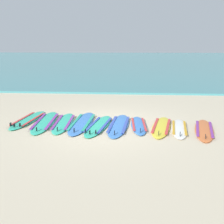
% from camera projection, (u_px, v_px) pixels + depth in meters
% --- Properties ---
extents(ground_plane, '(80.00, 80.00, 0.00)m').
position_uv_depth(ground_plane, '(103.00, 126.00, 8.21)').
color(ground_plane, beige).
extents(sea, '(80.00, 60.00, 0.10)m').
position_uv_depth(sea, '(124.00, 59.00, 42.20)').
color(sea, teal).
rests_on(sea, ground).
extents(surfboard_0, '(0.81, 2.34, 0.18)m').
position_uv_depth(surfboard_0, '(28.00, 120.00, 8.76)').
color(surfboard_0, '#2DB793').
rests_on(surfboard_0, ground).
extents(surfboard_1, '(0.81, 2.58, 0.18)m').
position_uv_depth(surfboard_1, '(45.00, 122.00, 8.51)').
color(surfboard_1, '#2DB793').
rests_on(surfboard_1, ground).
extents(surfboard_2, '(0.69, 2.33, 0.18)m').
position_uv_depth(surfboard_2, '(63.00, 123.00, 8.42)').
color(surfboard_2, '#2DB793').
rests_on(surfboard_2, ground).
extents(surfboard_3, '(0.77, 2.61, 0.18)m').
position_uv_depth(surfboard_3, '(82.00, 123.00, 8.42)').
color(surfboard_3, '#3875CC').
rests_on(surfboard_3, ground).
extents(surfboard_4, '(0.96, 2.37, 0.18)m').
position_uv_depth(surfboard_4, '(99.00, 126.00, 8.13)').
color(surfboard_4, '#2DB793').
rests_on(surfboard_4, ground).
extents(surfboard_5, '(0.83, 2.50, 0.18)m').
position_uv_depth(surfboard_5, '(119.00, 125.00, 8.18)').
color(surfboard_5, '#3875CC').
rests_on(surfboard_5, ground).
extents(surfboard_6, '(0.55, 1.96, 0.18)m').
position_uv_depth(surfboard_6, '(139.00, 125.00, 8.18)').
color(surfboard_6, '#3875CC').
rests_on(surfboard_6, ground).
extents(surfboard_7, '(1.01, 2.29, 0.18)m').
position_uv_depth(surfboard_7, '(161.00, 127.00, 8.02)').
color(surfboard_7, yellow).
rests_on(surfboard_7, ground).
extents(surfboard_8, '(0.79, 1.99, 0.18)m').
position_uv_depth(surfboard_8, '(179.00, 128.00, 7.86)').
color(surfboard_8, white).
rests_on(surfboard_8, ground).
extents(surfboard_9, '(1.05, 2.26, 0.18)m').
position_uv_depth(surfboard_9, '(204.00, 130.00, 7.74)').
color(surfboard_9, orange).
rests_on(surfboard_9, ground).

